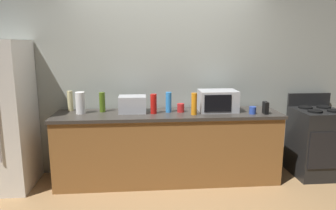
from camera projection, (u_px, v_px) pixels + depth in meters
name	position (u px, v px, depth m)	size (l,w,h in m)	color
ground_plane	(171.00, 194.00, 3.69)	(8.00, 8.00, 0.00)	#A87F51
back_wall	(165.00, 74.00, 4.22)	(6.40, 0.10, 2.70)	#9EA399
counter_run	(168.00, 147.00, 4.00)	(2.84, 0.64, 0.90)	brown
stove_range	(316.00, 142.00, 4.16)	(0.60, 0.61, 1.08)	black
microwave	(218.00, 101.00, 3.99)	(0.48, 0.35, 0.27)	#B7BABF
toaster_oven	(132.00, 104.00, 3.91)	(0.34, 0.26, 0.21)	#B7BABF
paper_towel_roll	(80.00, 103.00, 3.84)	(0.12, 0.12, 0.27)	white
cordless_phone	(265.00, 108.00, 3.84)	(0.05, 0.11, 0.15)	black
bottle_hot_sauce	(154.00, 104.00, 3.85)	(0.08, 0.08, 0.25)	red
bottle_dish_soap	(194.00, 104.00, 3.78)	(0.07, 0.07, 0.27)	orange
bottle_olive_oil	(102.00, 102.00, 3.95)	(0.07, 0.07, 0.25)	#4C6B19
bottle_hand_soap	(70.00, 101.00, 4.01)	(0.07, 0.07, 0.26)	beige
bottle_spray_cleaner	(169.00, 102.00, 3.92)	(0.07, 0.07, 0.26)	#338CE5
mug_red	(181.00, 108.00, 3.95)	(0.09, 0.09, 0.11)	red
mug_blue	(253.00, 110.00, 3.84)	(0.08, 0.08, 0.09)	#2D4CB2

